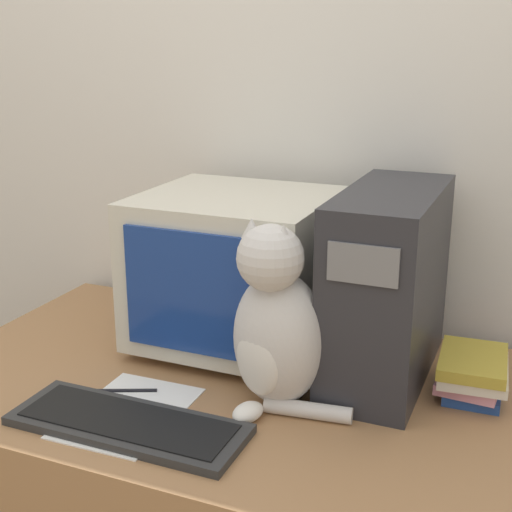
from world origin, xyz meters
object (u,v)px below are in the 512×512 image
Objects in this scene: computer_tower at (387,285)px; book_stack at (473,373)px; pen at (127,391)px; crt_monitor at (236,270)px; keyboard at (128,424)px; cat at (276,327)px.

book_stack is at bearing -7.37° from computer_tower.
book_stack is 0.75m from pen.
computer_tower is (0.37, -0.01, 0.02)m from crt_monitor.
keyboard is at bearing -94.23° from crt_monitor.
cat is at bearing 14.78° from pen.
pen is at bearing -109.98° from crt_monitor.
keyboard is 3.83× the size of pen.
crt_monitor is 0.31m from cat.
pen is (-0.49, -0.31, -0.21)m from computer_tower.
book_stack is at bearing -3.86° from crt_monitor.
crt_monitor is at bearing 70.02° from pen.
pen is at bearing 123.87° from keyboard.
cat is 0.44m from book_stack.
computer_tower is 3.73× the size of pen.
keyboard is 1.20× the size of cat.
computer_tower is 0.62m from pen.
cat reaches higher than book_stack.
computer_tower is at bearing 172.63° from book_stack.
computer_tower reaches higher than keyboard.
crt_monitor is at bearing 178.04° from computer_tower.
keyboard is at bearing -56.13° from pen.
pen is at bearing -157.72° from book_stack.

